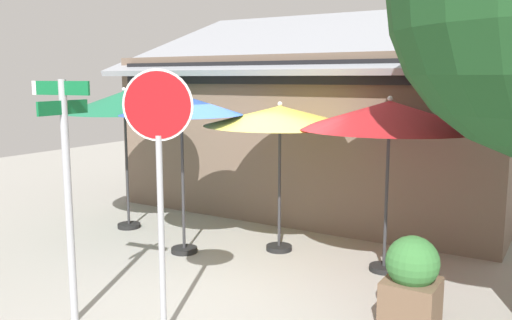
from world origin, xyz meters
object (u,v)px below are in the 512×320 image
Objects in this scene: street_sign_post at (67,178)px; patio_umbrella_forest_green_left at (124,103)px; patio_umbrella_mustard_right at (280,117)px; sidewalk_planter at (412,281)px; stop_sign at (159,153)px; patio_umbrella_crimson_far_right at (390,116)px; patio_umbrella_royal_blue_center at (181,107)px.

street_sign_post is 1.06× the size of patio_umbrella_forest_green_left.
street_sign_post reaches higher than patio_umbrella_forest_green_left.
patio_umbrella_mustard_right is 2.34× the size of sidewalk_planter.
patio_umbrella_crimson_far_right is (1.51, 3.31, 0.26)m from stop_sign.
patio_umbrella_forest_green_left is (-2.35, 3.31, 0.68)m from street_sign_post.
street_sign_post is 3.76m from patio_umbrella_mustard_right.
patio_umbrella_crimson_far_right reaches higher than patio_umbrella_mustard_right.
patio_umbrella_forest_green_left is at bearing 139.32° from stop_sign.
patio_umbrella_crimson_far_right is at bearing 65.49° from stop_sign.
stop_sign is at bearing -84.29° from patio_umbrella_mustard_right.
sidewalk_planter is at bearing -9.82° from patio_umbrella_royal_blue_center.
patio_umbrella_royal_blue_center is (1.88, -0.62, 0.01)m from patio_umbrella_forest_green_left.
patio_umbrella_forest_green_left is 1.03× the size of patio_umbrella_crimson_far_right.
patio_umbrella_forest_green_left is 3.21m from patio_umbrella_mustard_right.
street_sign_post is at bearing -79.99° from patio_umbrella_royal_blue_center.
stop_sign is 2.94m from patio_umbrella_royal_blue_center.
patio_umbrella_crimson_far_right is at bearing 117.63° from sidewalk_planter.
patio_umbrella_forest_green_left is at bearing 167.44° from sidewalk_planter.
patio_umbrella_royal_blue_center is at bearing 124.29° from stop_sign.
sidewalk_planter is (3.98, -0.69, -1.91)m from patio_umbrella_royal_blue_center.
patio_umbrella_crimson_far_right is 2.55m from sidewalk_planter.
patio_umbrella_mustard_right is (0.83, 3.63, 0.52)m from street_sign_post.
patio_umbrella_crimson_far_right is (2.68, 3.59, 0.61)m from street_sign_post.
patio_umbrella_mustard_right is at bearing 5.64° from patio_umbrella_forest_green_left.
street_sign_post is at bearing -54.61° from patio_umbrella_forest_green_left.
stop_sign is at bearing -143.61° from sidewalk_planter.
patio_umbrella_mustard_right is at bearing 95.71° from stop_sign.
patio_umbrella_forest_green_left is at bearing -174.36° from patio_umbrella_mustard_right.
patio_umbrella_royal_blue_center is (-1.64, 2.41, 0.35)m from stop_sign.
patio_umbrella_royal_blue_center is 1.02× the size of patio_umbrella_crimson_far_right.
patio_umbrella_forest_green_left is at bearing -176.82° from patio_umbrella_crimson_far_right.
sidewalk_planter is at bearing -12.56° from patio_umbrella_forest_green_left.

